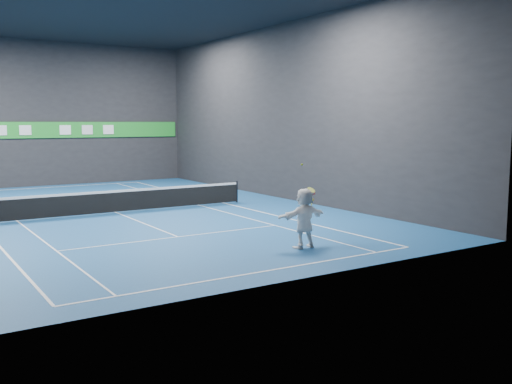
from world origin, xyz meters
TOP-DOWN VIEW (x-y plane):
  - ground at (0.00, 0.00)m, footprint 26.00×26.00m
  - ceiling at (0.00, 0.00)m, footprint 26.00×26.00m
  - wall_back at (0.00, 13.00)m, footprint 18.00×0.10m
  - wall_front at (0.00, -13.00)m, footprint 18.00×0.10m
  - wall_right at (9.00, 0.00)m, footprint 0.10×26.00m
  - baseline_near at (0.00, -11.89)m, footprint 10.98×0.08m
  - baseline_far at (0.00, 11.89)m, footprint 10.98×0.08m
  - sideline_doubles_right at (5.49, 0.00)m, footprint 0.08×23.78m
  - sideline_singles_left at (-4.11, 0.00)m, footprint 0.06×23.78m
  - sideline_singles_right at (4.11, 0.00)m, footprint 0.06×23.78m
  - service_line_near at (0.00, -6.40)m, footprint 8.23×0.06m
  - service_line_far at (0.00, 6.40)m, footprint 8.23×0.06m
  - center_service_line at (0.00, 0.00)m, footprint 0.06×12.80m
  - player at (2.64, -10.16)m, footprint 1.79×0.61m
  - tennis_ball at (2.49, -10.20)m, footprint 0.06×0.06m
  - tennis_net at (0.00, 0.00)m, footprint 12.50×0.10m
  - sponsor_banner at (0.00, 12.93)m, footprint 17.64×0.11m
  - tennis_racket at (2.93, -10.11)m, footprint 0.40×0.32m

SIDE VIEW (x-z plane):
  - ground at x=0.00m, z-range 0.00..0.00m
  - baseline_near at x=0.00m, z-range 0.00..0.01m
  - baseline_far at x=0.00m, z-range 0.00..0.01m
  - sideline_doubles_right at x=5.49m, z-range 0.00..0.01m
  - sideline_singles_left at x=-4.11m, z-range 0.00..0.01m
  - sideline_singles_right at x=4.11m, z-range 0.00..0.01m
  - service_line_near at x=0.00m, z-range 0.00..0.01m
  - service_line_far at x=0.00m, z-range 0.00..0.01m
  - center_service_line at x=0.00m, z-range 0.00..0.01m
  - tennis_net at x=0.00m, z-range 0.00..1.07m
  - player at x=2.64m, z-range 0.00..1.91m
  - tennis_racket at x=2.93m, z-range 1.43..2.03m
  - tennis_ball at x=2.49m, z-range 2.63..2.70m
  - sponsor_banner at x=0.00m, z-range 3.00..4.00m
  - wall_back at x=0.00m, z-range 0.00..9.00m
  - wall_front at x=0.00m, z-range 0.00..9.00m
  - wall_right at x=9.00m, z-range 0.00..9.00m
  - ceiling at x=0.00m, z-range 9.00..9.00m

